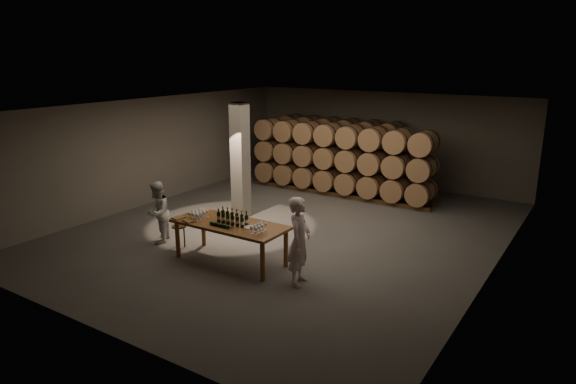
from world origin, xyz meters
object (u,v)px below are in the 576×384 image
Objects in this scene: bottle_cluster at (232,219)px; stool at (179,230)px; notebook_near at (189,221)px; person_man at (299,241)px; tasting_table at (230,227)px; plate at (250,227)px; person_woman at (158,212)px.

bottle_cluster is 1.71m from stool.
bottle_cluster reaches higher than notebook_near.
bottle_cluster is at bearing 40.55° from notebook_near.
notebook_near is 2.68m from person_man.
bottle_cluster is 2.71× the size of notebook_near.
notebook_near is (-0.81, -0.40, 0.12)m from tasting_table.
notebook_near reaches higher than tasting_table.
tasting_table is 0.91m from notebook_near.
plate reaches higher than stool.
plate is at bearing -0.91° from bottle_cluster.
plate is at bearing 60.07° from person_woman.
person_man reaches higher than tasting_table.
stool is at bearing 168.81° from notebook_near.
notebook_near reaches higher than stool.
person_woman is (-0.70, 0.01, 0.31)m from stool.
stool is at bearing 59.42° from person_woman.
plate is 1.30m from person_man.
plate is (0.47, -0.01, -0.11)m from bottle_cluster.
bottle_cluster is 0.48× the size of person_woman.
bottle_cluster reaches higher than stool.
plate is 1.42m from notebook_near.
person_man reaches higher than bottle_cluster.
notebook_near reaches higher than plate.
bottle_cluster is 1.31× the size of stool.
stool is at bearing -179.63° from bottle_cluster.
plate is at bearing 72.40° from person_man.
tasting_table is 3.55× the size of bottle_cluster.
person_man is 1.18× the size of person_woman.
plate is at bearing 32.59° from notebook_near.
bottle_cluster is at bearing 73.40° from person_man.
person_woman is at bearing 75.48° from person_man.
tasting_table is at bearing 73.27° from person_man.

